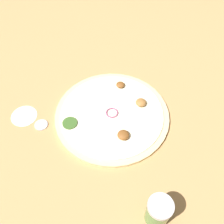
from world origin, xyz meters
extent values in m
plane|color=tan|center=(0.00, 0.00, 0.00)|extent=(3.00, 3.00, 0.00)
cylinder|color=beige|center=(0.00, 0.00, 0.01)|extent=(0.35, 0.35, 0.01)
cylinder|color=#EFE5C1|center=(0.00, 0.00, 0.01)|extent=(0.31, 0.31, 0.00)
ellipsoid|color=brown|center=(-0.05, -0.10, 0.02)|extent=(0.03, 0.03, 0.01)
ellipsoid|color=#996633|center=(-0.09, -0.01, 0.02)|extent=(0.03, 0.03, 0.02)
cylinder|color=#385B23|center=(0.13, 0.01, 0.02)|extent=(0.04, 0.04, 0.00)
torus|color=#934266|center=(0.00, 0.00, 0.02)|extent=(0.04, 0.04, 0.00)
ellipsoid|color=brown|center=(-0.01, 0.09, 0.02)|extent=(0.03, 0.03, 0.02)
cylinder|color=#4C7F42|center=(-0.03, 0.31, 0.04)|extent=(0.05, 0.05, 0.08)
cylinder|color=#B2B2B7|center=(-0.03, 0.31, 0.08)|extent=(0.06, 0.06, 0.01)
cylinder|color=#B2B2B7|center=(0.21, -0.02, 0.00)|extent=(0.04, 0.04, 0.01)
cylinder|color=white|center=(0.26, -0.06, 0.00)|extent=(0.08, 0.08, 0.00)
camera|label=1|loc=(0.11, 0.46, 0.64)|focal=42.00mm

